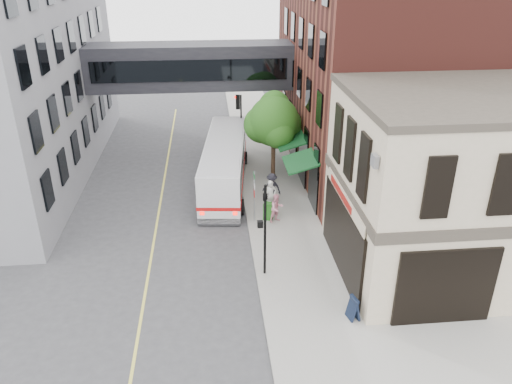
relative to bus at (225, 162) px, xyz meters
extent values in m
plane|color=#38383A|center=(1.00, -12.15, -1.64)|extent=(120.00, 120.00, 0.00)
cube|color=gray|center=(3.00, 1.85, -1.56)|extent=(4.00, 60.00, 0.15)
cube|color=#B6AA8B|center=(10.00, -10.15, 2.44)|extent=(10.00, 8.00, 8.15)
cube|color=#38332B|center=(10.00, -10.15, 2.51)|extent=(10.12, 8.12, 0.50)
cube|color=#38332B|center=(10.00, -10.15, 6.66)|extent=(10.12, 8.12, 0.30)
cube|color=black|center=(4.94, -10.15, 0.21)|extent=(0.14, 6.40, 3.40)
cube|color=black|center=(4.90, -10.15, 0.21)|extent=(0.04, 5.90, 3.00)
cube|color=maroon|center=(4.88, -9.55, 2.16)|extent=(0.03, 3.60, 0.32)
cube|color=#4E1E18|center=(11.00, 2.85, 5.36)|extent=(12.00, 18.00, 14.00)
cube|color=#0B331A|center=(4.14, 1.60, 1.36)|extent=(1.80, 13.00, 0.40)
cube|color=black|center=(-2.00, 5.85, 4.86)|extent=(14.00, 3.00, 3.00)
cube|color=black|center=(-2.00, 4.30, 4.86)|extent=(13.00, 0.08, 1.40)
cube|color=black|center=(-2.00, 7.40, 4.86)|extent=(13.00, 0.08, 1.40)
cylinder|color=black|center=(1.40, -10.15, 0.76)|extent=(0.12, 0.12, 4.50)
cube|color=black|center=(1.18, -10.15, 1.11)|extent=(0.25, 0.22, 0.30)
imported|color=black|center=(1.40, -10.15, 2.61)|extent=(0.20, 0.16, 1.00)
cylinder|color=black|center=(1.40, 4.85, 0.76)|extent=(0.12, 0.12, 4.50)
cube|color=black|center=(1.18, 4.85, 1.11)|extent=(0.25, 0.22, 0.30)
cube|color=black|center=(1.18, 4.85, 2.51)|extent=(0.28, 0.28, 1.00)
sphere|color=#FF0C05|center=(1.02, 4.85, 2.86)|extent=(0.18, 0.18, 0.18)
cylinder|color=gray|center=(1.40, -5.15, 0.01)|extent=(0.08, 0.08, 3.00)
cube|color=white|center=(1.38, -5.15, 0.71)|extent=(0.03, 0.75, 0.22)
cube|color=#0C591E|center=(1.38, -5.15, 1.26)|extent=(0.03, 0.70, 0.18)
cube|color=#B20C0C|center=(1.38, -5.15, 0.21)|extent=(0.03, 0.30, 0.40)
cylinder|color=#382619|center=(3.20, 0.85, -0.09)|extent=(0.28, 0.28, 2.80)
sphere|color=#224A13|center=(3.20, 0.85, 2.31)|extent=(3.20, 3.20, 3.20)
sphere|color=#224A13|center=(4.00, 1.35, 1.91)|extent=(2.20, 2.20, 2.20)
sphere|color=#224A13|center=(2.50, 1.15, 2.01)|extent=(2.40, 2.40, 2.40)
sphere|color=#224A13|center=(3.30, 1.45, 3.11)|extent=(2.00, 2.00, 2.00)
cube|color=#D8CC4C|center=(-4.00, -2.15, -1.63)|extent=(0.12, 40.00, 0.01)
cube|color=silver|center=(0.00, 0.00, -0.08)|extent=(3.48, 11.02, 2.73)
cube|color=black|center=(0.00, 0.00, 0.39)|extent=(3.52, 10.84, 0.99)
cube|color=#B20C0C|center=(0.00, 0.00, -0.55)|extent=(3.54, 11.05, 0.21)
cylinder|color=black|center=(-1.59, -3.81, -1.17)|extent=(0.38, 0.97, 0.94)
cylinder|color=black|center=(0.75, -4.06, -1.17)|extent=(0.38, 0.97, 0.94)
cylinder|color=black|center=(-0.79, 3.69, -1.17)|extent=(0.38, 0.97, 0.94)
cylinder|color=black|center=(1.55, 3.44, -1.17)|extent=(0.38, 0.97, 0.94)
imported|color=white|center=(2.45, -4.01, -0.56)|extent=(0.79, 0.66, 1.86)
imported|color=pink|center=(2.61, -5.32, -0.66)|extent=(1.00, 0.92, 1.65)
imported|color=black|center=(2.65, -2.82, -0.59)|extent=(1.33, 1.16, 1.79)
cube|color=#185212|center=(2.19, -4.99, -0.99)|extent=(0.62, 0.58, 0.99)
cube|color=black|center=(4.60, -13.65, -0.98)|extent=(0.49, 0.64, 1.02)
camera|label=1|loc=(-0.87, -29.25, 11.91)|focal=35.00mm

